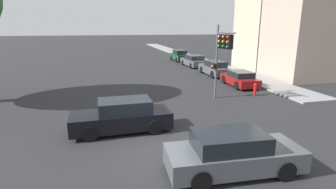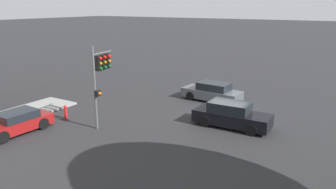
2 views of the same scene
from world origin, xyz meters
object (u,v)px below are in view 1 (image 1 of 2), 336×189
(crossing_car_1, at_px, (122,116))
(parked_car_1, at_px, (215,68))
(fire_hydrant, at_px, (255,89))
(parked_car_3, at_px, (179,56))
(crossing_car_0, at_px, (233,153))
(parked_car_0, at_px, (240,79))
(parked_car_2, at_px, (194,61))
(traffic_signal, at_px, (222,48))

(crossing_car_1, height_order, parked_car_1, crossing_car_1)
(crossing_car_1, xyz_separation_m, fire_hydrant, (9.75, 4.29, -0.24))
(parked_car_1, relative_size, parked_car_3, 1.04)
(crossing_car_0, distance_m, crossing_car_1, 5.66)
(parked_car_3, height_order, fire_hydrant, parked_car_3)
(crossing_car_0, bearing_deg, parked_car_3, 80.13)
(crossing_car_1, relative_size, fire_hydrant, 5.08)
(crossing_car_0, bearing_deg, parked_car_0, 63.29)
(crossing_car_0, height_order, parked_car_2, crossing_car_0)
(traffic_signal, height_order, crossing_car_0, traffic_signal)
(crossing_car_1, relative_size, parked_car_0, 1.13)
(fire_hydrant, bearing_deg, traffic_signal, -171.65)
(parked_car_0, height_order, parked_car_3, parked_car_3)
(fire_hydrant, bearing_deg, parked_car_2, 87.49)
(parked_car_1, relative_size, parked_car_2, 0.97)
(crossing_car_1, bearing_deg, parked_car_3, -113.79)
(traffic_signal, height_order, parked_car_0, traffic_signal)
(parked_car_0, relative_size, parked_car_3, 0.91)
(crossing_car_1, bearing_deg, traffic_signal, -151.84)
(crossing_car_1, distance_m, parked_car_2, 21.71)
(traffic_signal, relative_size, crossing_car_0, 1.06)
(crossing_car_0, bearing_deg, parked_car_1, 71.15)
(crossing_car_1, xyz_separation_m, parked_car_3, (10.20, 24.65, 0.01))
(crossing_car_1, distance_m, fire_hydrant, 10.66)
(parked_car_0, bearing_deg, crossing_car_1, 128.12)
(parked_car_1, xyz_separation_m, fire_hydrant, (-0.63, -8.43, -0.21))
(traffic_signal, distance_m, parked_car_2, 15.86)
(traffic_signal, relative_size, parked_car_0, 1.20)
(traffic_signal, bearing_deg, crossing_car_0, 58.75)
(parked_car_1, bearing_deg, parked_car_2, -0.03)
(parked_car_3, bearing_deg, parked_car_1, -179.50)
(crossing_car_1, bearing_deg, parked_car_0, -145.35)
(crossing_car_0, distance_m, parked_car_1, 18.69)
(crossing_car_1, relative_size, parked_car_2, 0.97)
(parked_car_3, bearing_deg, crossing_car_0, 166.36)
(parked_car_2, bearing_deg, parked_car_1, 178.28)
(parked_car_1, xyz_separation_m, parked_car_3, (-0.19, 11.94, 0.04))
(parked_car_2, bearing_deg, traffic_signal, 165.18)
(parked_car_0, bearing_deg, parked_car_2, 1.69)
(crossing_car_0, relative_size, parked_car_1, 1.00)
(parked_car_2, bearing_deg, parked_car_3, 0.45)
(traffic_signal, relative_size, fire_hydrant, 5.39)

